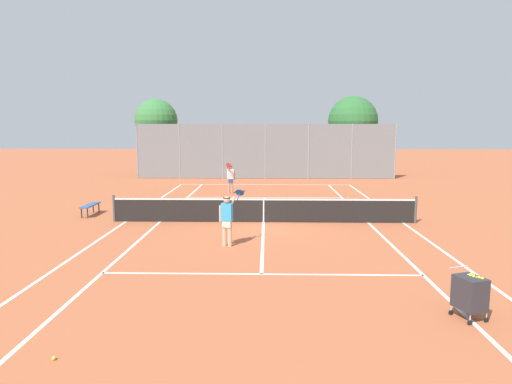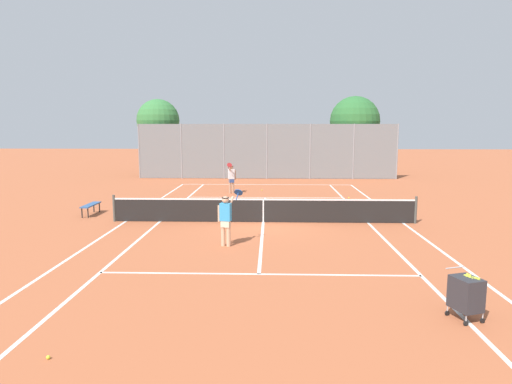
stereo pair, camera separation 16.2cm
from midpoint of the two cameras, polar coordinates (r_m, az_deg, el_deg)
name	(u,v)px [view 1 (the left image)]	position (r m, az deg, el deg)	size (l,w,h in m)	color
ground_plane	(264,222)	(18.08, 0.70, -3.82)	(120.00, 120.00, 0.00)	#B25B38
court_line_markings	(264,222)	(18.08, 0.70, -3.81)	(11.10, 23.90, 0.01)	silver
tennis_net	(264,210)	(17.98, 0.70, -2.23)	(12.00, 0.10, 1.07)	#474C47
ball_cart	(470,293)	(10.02, 24.74, -11.36)	(0.65, 0.74, 0.96)	#2D2D33
player_near_side	(227,217)	(14.39, -3.95, -3.18)	(0.79, 0.71, 1.77)	#D8A884
player_far_left	(231,177)	(25.84, -3.39, 1.87)	(0.46, 0.88, 1.77)	tan
loose_tennis_ball_0	(348,198)	(24.62, 11.23, -0.68)	(0.07, 0.07, 0.07)	#D1DB33
loose_tennis_ball_1	(54,358)	(8.56, -24.48, -18.38)	(0.07, 0.07, 0.07)	#D1DB33
loose_tennis_ball_2	(261,190)	(26.98, 0.43, 0.24)	(0.07, 0.07, 0.07)	#D1DB33
courtside_bench	(90,206)	(20.74, -20.22, -1.62)	(0.36, 1.50, 0.47)	#33598C
back_fence	(265,151)	(33.10, 1.04, 5.10)	(18.78, 0.08, 3.97)	gray
tree_behind_left	(155,122)	(36.05, -12.61, 8.52)	(3.24, 3.24, 5.84)	brown
tree_behind_right	(354,123)	(35.58, 12.04, 8.49)	(3.73, 3.73, 6.03)	brown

